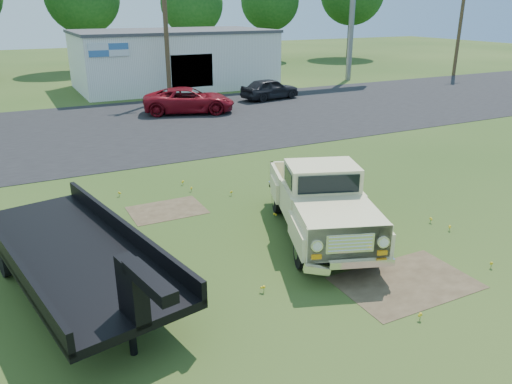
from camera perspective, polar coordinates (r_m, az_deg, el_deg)
ground at (r=13.11m, az=2.92°, el=-5.83°), size 140.00×140.00×0.00m
asphalt_lot at (r=26.49m, az=-13.45°, el=7.30°), size 90.00×14.00×0.02m
dirt_patch_a at (r=11.83m, az=16.76°, el=-9.90°), size 3.00×2.00×0.01m
dirt_patch_b at (r=15.35m, az=-10.14°, el=-2.06°), size 2.20×1.60×0.01m
commercial_building at (r=39.19m, az=-9.40°, el=14.84°), size 14.20×8.20×4.15m
utility_pole_mid at (r=33.67m, az=-10.28°, el=18.17°), size 1.60×0.30×9.00m
utility_pole_east at (r=48.21m, az=22.37°, el=17.66°), size 1.60×0.30×9.00m
treeline_e at (r=52.32m, az=-7.34°, el=20.57°), size 6.08×6.08×9.04m
treeline_f at (r=58.72m, az=1.60°, el=21.01°), size 6.40×6.40×9.52m
vintage_pickup_truck at (r=13.26m, az=7.43°, el=-0.94°), size 3.88×5.92×2.00m
flatbed_trailer at (r=11.35m, az=-20.23°, el=-5.92°), size 3.86×7.72×2.01m
red_pickup at (r=29.28m, az=-7.66°, el=10.33°), size 5.63×3.89×1.43m
dark_sedan at (r=33.42m, az=1.60°, el=11.69°), size 4.18×2.18×1.36m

